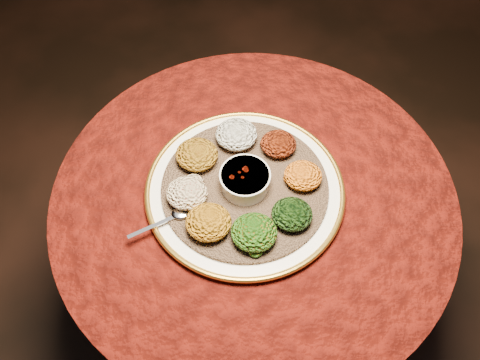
{
  "coord_description": "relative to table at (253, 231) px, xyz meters",
  "views": [
    {
      "loc": [
        0.01,
        -0.67,
        1.8
      ],
      "look_at": [
        -0.03,
        0.02,
        0.76
      ],
      "focal_mm": 40.0,
      "sensor_mm": 36.0,
      "label": 1
    }
  ],
  "objects": [
    {
      "name": "portion_mixveg",
      "position": [
        0.0,
        -0.13,
        0.23
      ],
      "size": [
        0.1,
        0.1,
        0.05
      ],
      "primitive_type": "ellipsoid",
      "color": "#A63B0A",
      "rests_on": "injera"
    },
    {
      "name": "stew_bowl",
      "position": [
        -0.02,
        0.01,
        0.24
      ],
      "size": [
        0.12,
        0.12,
        0.05
      ],
      "color": "silver",
      "rests_on": "injera"
    },
    {
      "name": "spoon",
      "position": [
        -0.17,
        -0.09,
        0.21
      ],
      "size": [
        0.13,
        0.08,
        0.01
      ],
      "rotation": [
        0.0,
        0.0,
        -2.59
      ],
      "color": "silver",
      "rests_on": "injera"
    },
    {
      "name": "portion_tikil",
      "position": [
        0.11,
        0.03,
        0.23
      ],
      "size": [
        0.09,
        0.08,
        0.04
      ],
      "primitive_type": "ellipsoid",
      "color": "#C77010",
      "rests_on": "injera"
    },
    {
      "name": "portion_timatim",
      "position": [
        -0.15,
        -0.03,
        0.23
      ],
      "size": [
        0.09,
        0.09,
        0.05
      ],
      "primitive_type": "ellipsoid",
      "color": "maroon",
      "rests_on": "injera"
    },
    {
      "name": "portion_kik",
      "position": [
        -0.1,
        -0.11,
        0.23
      ],
      "size": [
        0.1,
        0.1,
        0.05
      ],
      "primitive_type": "ellipsoid",
      "color": "#9F620E",
      "rests_on": "injera"
    },
    {
      "name": "injera",
      "position": [
        -0.02,
        0.01,
        0.2
      ],
      "size": [
        0.41,
        0.41,
        0.01
      ],
      "primitive_type": "cylinder",
      "rotation": [
        0.0,
        0.0,
        -0.05
      ],
      "color": "brown",
      "rests_on": "platter"
    },
    {
      "name": "table",
      "position": [
        0.0,
        0.0,
        0.0
      ],
      "size": [
        0.96,
        0.96,
        0.73
      ],
      "color": "black",
      "rests_on": "ground"
    },
    {
      "name": "portion_shiro",
      "position": [
        -0.14,
        0.07,
        0.23
      ],
      "size": [
        0.1,
        0.1,
        0.05
      ],
      "primitive_type": "ellipsoid",
      "color": "#875C10",
      "rests_on": "injera"
    },
    {
      "name": "platter",
      "position": [
        -0.02,
        0.01,
        0.19
      ],
      "size": [
        0.52,
        0.52,
        0.02
      ],
      "rotation": [
        0.0,
        0.0,
        0.16
      ],
      "color": "white",
      "rests_on": "table"
    },
    {
      "name": "portion_gomen",
      "position": [
        0.09,
        -0.07,
        0.23
      ],
      "size": [
        0.09,
        0.09,
        0.04
      ],
      "primitive_type": "ellipsoid",
      "color": "black",
      "rests_on": "injera"
    },
    {
      "name": "portion_ayib",
      "position": [
        -0.05,
        0.14,
        0.23
      ],
      "size": [
        0.1,
        0.1,
        0.05
      ],
      "primitive_type": "ellipsoid",
      "color": "silver",
      "rests_on": "injera"
    },
    {
      "name": "portion_kitfo",
      "position": [
        0.05,
        0.12,
        0.23
      ],
      "size": [
        0.09,
        0.08,
        0.04
      ],
      "primitive_type": "ellipsoid",
      "color": "black",
      "rests_on": "injera"
    }
  ]
}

